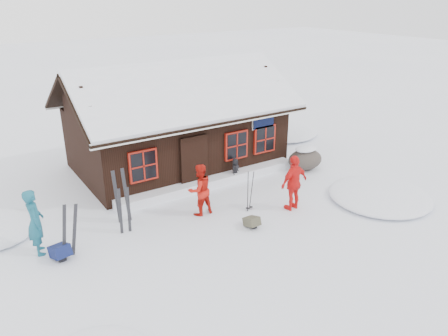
{
  "coord_description": "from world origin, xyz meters",
  "views": [
    {
      "loc": [
        -6.41,
        -10.75,
        6.92
      ],
      "look_at": [
        1.18,
        0.83,
        1.3
      ],
      "focal_mm": 35.0,
      "sensor_mm": 36.0,
      "label": 1
    }
  ],
  "objects": [
    {
      "name": "ski_pair_mid",
      "position": [
        -2.31,
        1.43,
        0.89
      ],
      "size": [
        0.52,
        0.1,
        1.89
      ],
      "rotation": [
        0.0,
        0.0,
        -0.05
      ],
      "color": "black",
      "rests_on": "ground"
    },
    {
      "name": "ground",
      "position": [
        0.0,
        0.0,
        0.0
      ],
      "size": [
        120.0,
        120.0,
        0.0
      ],
      "primitive_type": "plane",
      "color": "white",
      "rests_on": "ground"
    },
    {
      "name": "ski_pair_right",
      "position": [
        -2.49,
        0.75,
        0.72
      ],
      "size": [
        0.37,
        0.08,
        1.55
      ],
      "rotation": [
        0.0,
        0.0,
        -0.14
      ],
      "color": "black",
      "rests_on": "ground"
    },
    {
      "name": "boulder",
      "position": [
        5.7,
        1.57,
        0.45
      ],
      "size": [
        1.53,
        1.15,
        0.89
      ],
      "color": "#4B423C",
      "rests_on": "ground"
    },
    {
      "name": "backpack_blue",
      "position": [
        -4.55,
        0.38,
        0.16
      ],
      "size": [
        0.56,
        0.68,
        0.33
      ],
      "primitive_type": "cube",
      "rotation": [
        0.0,
        0.0,
        0.19
      ],
      "color": "#101947",
      "rests_on": "ground"
    },
    {
      "name": "skier_crouched",
      "position": [
        2.59,
        2.2,
        0.46
      ],
      "size": [
        0.53,
        0.48,
        0.91
      ],
      "primitive_type": "imported",
      "rotation": [
        0.0,
        0.0,
        0.53
      ],
      "color": "black",
      "rests_on": "ground"
    },
    {
      "name": "snow_drift",
      "position": [
        1.5,
        2.25,
        0.17
      ],
      "size": [
        7.6,
        0.6,
        0.35
      ],
      "primitive_type": "cube",
      "color": "white",
      "rests_on": "ground"
    },
    {
      "name": "backpack_olive",
      "position": [
        0.94,
        -1.12,
        0.13
      ],
      "size": [
        0.38,
        0.5,
        0.27
      ],
      "primitive_type": "cube",
      "rotation": [
        0.0,
        0.0,
        -0.01
      ],
      "color": "#454231",
      "rests_on": "ground"
    },
    {
      "name": "skier_teal",
      "position": [
        -4.96,
        1.03,
        0.98
      ],
      "size": [
        0.51,
        0.74,
        1.96
      ],
      "primitive_type": "imported",
      "rotation": [
        0.0,
        0.0,
        1.51
      ],
      "color": "#165669",
      "rests_on": "ground"
    },
    {
      "name": "skier_orange_right",
      "position": [
        2.87,
        -0.87,
        0.97
      ],
      "size": [
        1.17,
        0.57,
        1.93
      ],
      "primitive_type": "imported",
      "rotation": [
        0.0,
        0.0,
        3.23
      ],
      "color": "red",
      "rests_on": "ground"
    },
    {
      "name": "skier_orange_left",
      "position": [
        0.04,
        0.54,
        0.88
      ],
      "size": [
        0.88,
        0.7,
        1.77
      ],
      "primitive_type": "imported",
      "rotation": [
        0.0,
        0.0,
        3.18
      ],
      "color": "#B9160D",
      "rests_on": "ground"
    },
    {
      "name": "ski_pair_left",
      "position": [
        -4.24,
        0.32,
        0.78
      ],
      "size": [
        0.62,
        0.16,
        1.66
      ],
      "rotation": [
        0.0,
        0.0,
        -0.03
      ],
      "color": "black",
      "rests_on": "ground"
    },
    {
      "name": "snow_mounds",
      "position": [
        1.65,
        1.86,
        0.0
      ],
      "size": [
        20.6,
        13.2,
        0.48
      ],
      "color": "white",
      "rests_on": "ground"
    },
    {
      "name": "mountain_hut",
      "position": [
        1.5,
        4.98,
        1.58
      ],
      "size": [
        8.9,
        6.09,
        4.42
      ],
      "color": "black",
      "rests_on": "ground"
    },
    {
      "name": "ski_poles",
      "position": [
        1.58,
        -0.13,
        0.68
      ],
      "size": [
        0.26,
        0.13,
        1.44
      ],
      "color": "black",
      "rests_on": "ground"
    }
  ]
}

